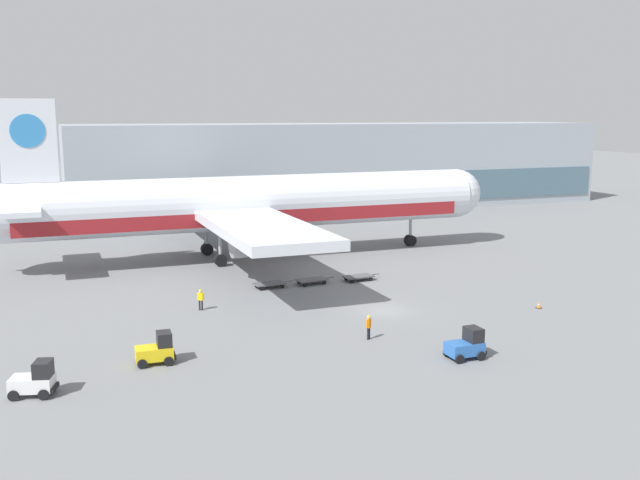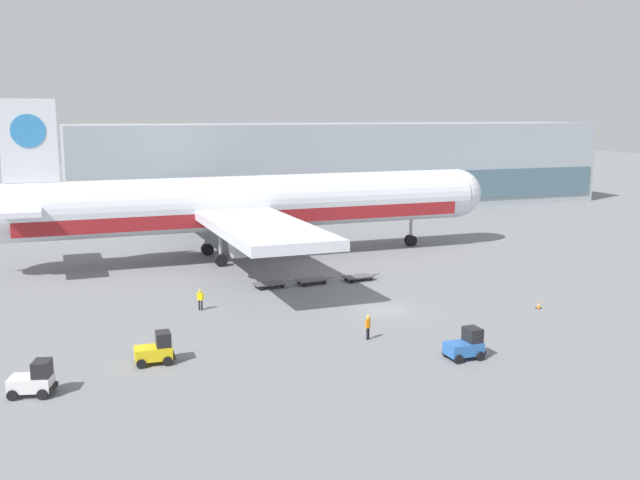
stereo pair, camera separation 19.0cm
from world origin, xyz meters
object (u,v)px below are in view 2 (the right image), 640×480
Objects in this scene: airplane_main at (243,205)px; baggage_dolly_second at (312,280)px; baggage_dolly_lead at (269,284)px; ground_crew_near at (368,325)px; baggage_tug_far at (466,345)px; ground_crew_far at (200,298)px; baggage_tug_mid at (34,380)px; baggage_dolly_third at (359,277)px; baggage_tug_foreground at (156,350)px; traffic_cone_near at (539,305)px.

airplane_main is 15.43× the size of baggage_dolly_second.
ground_crew_near is at bearing -88.91° from baggage_dolly_lead.
baggage_tug_far is 22.21m from ground_crew_far.
baggage_tug_mid is at bearing 171.90° from baggage_tug_far.
airplane_main reaches higher than baggage_tug_far.
baggage_dolly_third is (4.60, -0.31, 0.00)m from baggage_dolly_second.
baggage_tug_foreground is 23.36m from baggage_dolly_second.
airplane_main is at bearing 74.05° from baggage_tug_mid.
baggage_tug_mid is at bearing -141.35° from baggage_dolly_lead.
baggage_tug_mid is at bearing -155.46° from baggage_tug_foreground.
baggage_tug_foreground is 0.92× the size of baggage_tug_mid.
baggage_tug_far reaches higher than ground_crew_near.
baggage_tug_mid is 38.28m from traffic_cone_near.
ground_crew_near is at bearing -117.80° from baggage_dolly_third.
airplane_main is 31.23m from ground_crew_near.
ground_crew_near reaches higher than baggage_dolly_third.
baggage_dolly_second is 6.89× the size of traffic_cone_near.
baggage_tug_far is (4.85, -36.71, -4.96)m from airplane_main.
baggage_dolly_third is (21.20, 16.12, -0.49)m from baggage_tug_foreground.
airplane_main is 33.86× the size of ground_crew_far.
baggage_tug_mid is 30.56m from baggage_dolly_second.
baggage_dolly_lead is 1.00× the size of baggage_dolly_third.
baggage_tug_far is at bearing -102.04° from baggage_dolly_third.
baggage_dolly_second is 2.14× the size of ground_crew_near.
airplane_main reaches higher than traffic_cone_near.
baggage_tug_mid is 0.73× the size of baggage_dolly_second.
ground_crew_near is at bearing -102.82° from baggage_dolly_second.
baggage_dolly_lead is at bearing 59.43° from ground_crew_far.
ground_crew_far reaches higher than baggage_dolly_second.
baggage_tug_mid reaches higher than baggage_dolly_second.
baggage_tug_mid is 1.11× the size of baggage_tug_far.
baggage_tug_foreground and baggage_tug_far have the same top height.
baggage_tug_mid reaches higher than ground_crew_near.
ground_crew_near is 15.00m from ground_crew_far.
ground_crew_far is at bearing -161.66° from baggage_dolly_second.
ground_crew_near reaches higher than baggage_dolly_lead.
baggage_tug_mid is 5.01× the size of traffic_cone_near.
baggage_tug_mid is 27.48m from baggage_dolly_lead.
ground_crew_near is 1.03× the size of ground_crew_far.
airplane_main reaches higher than baggage_tug_foreground.
baggage_tug_foreground is at bearing 37.94° from baggage_tug_mid.
baggage_tug_far reaches higher than baggage_dolly_third.
baggage_dolly_second is at bearing 47.66° from baggage_tug_foreground.
airplane_main is 33.01× the size of ground_crew_near.
baggage_dolly_second is at bearing -79.32° from airplane_main.
baggage_tug_far is 1.41× the size of ground_crew_near.
airplane_main is 21.22× the size of baggage_tug_mid.
ground_crew_near is (14.52, -0.41, 0.16)m from baggage_tug_foreground.
baggage_tug_far is at bearing -82.68° from airplane_main.
baggage_tug_mid is 34.08m from baggage_dolly_third.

